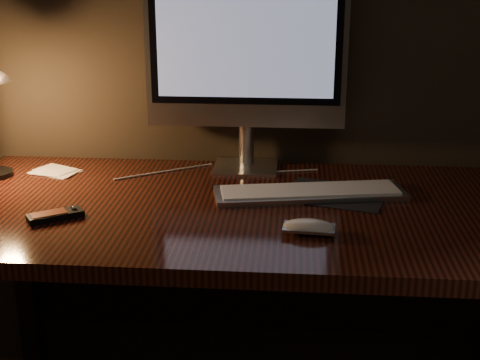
# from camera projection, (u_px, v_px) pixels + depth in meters

# --- Properties ---
(desk) EXTENTS (1.60, 0.75, 0.75)m
(desk) POSITION_uv_depth(u_px,v_px,m) (252.00, 241.00, 1.78)
(desk) COLOR #3E160E
(desk) RESTS_ON ground
(monitor) EXTENTS (0.56, 0.16, 0.59)m
(monitor) POSITION_uv_depth(u_px,v_px,m) (246.00, 49.00, 1.85)
(monitor) COLOR silver
(monitor) RESTS_ON desk
(keyboard) EXTENTS (0.51, 0.23, 0.02)m
(keyboard) POSITION_uv_depth(u_px,v_px,m) (310.00, 192.00, 1.74)
(keyboard) COLOR silver
(keyboard) RESTS_ON desk
(mousepad) EXTENTS (0.30, 0.27, 0.00)m
(mousepad) POSITION_uv_depth(u_px,v_px,m) (335.00, 194.00, 1.75)
(mousepad) COLOR black
(mousepad) RESTS_ON desk
(mouse) EXTENTS (0.12, 0.07, 0.02)m
(mouse) POSITION_uv_depth(u_px,v_px,m) (309.00, 229.00, 1.50)
(mouse) COLOR white
(mouse) RESTS_ON desk
(media_remote) EXTENTS (0.13, 0.11, 0.02)m
(media_remote) POSITION_uv_depth(u_px,v_px,m) (55.00, 215.00, 1.59)
(media_remote) COLOR black
(media_remote) RESTS_ON desk
(papers) EXTENTS (0.16, 0.13, 0.01)m
(papers) POSITION_uv_depth(u_px,v_px,m) (55.00, 171.00, 1.93)
(papers) COLOR white
(papers) RESTS_ON desk
(cable) EXTENTS (0.55, 0.22, 0.01)m
(cable) POSITION_uv_depth(u_px,v_px,m) (217.00, 173.00, 1.92)
(cable) COLOR white
(cable) RESTS_ON desk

